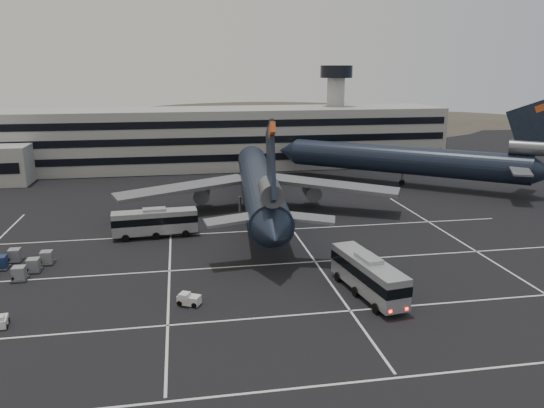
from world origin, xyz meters
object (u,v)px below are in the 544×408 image
Objects in this scene: bus_far at (155,221)px; tug_a at (1,321)px; trijet_main at (259,185)px; uld_cluster at (17,264)px; bus_near at (368,274)px.

tug_a is (-13.31, -25.35, -1.76)m from bus_far.
trijet_main reaches higher than uld_cluster.
tug_a is 0.23× the size of uld_cluster.
trijet_main is 27.57× the size of tug_a.
bus_near reaches higher than tug_a.
trijet_main is at bearing 92.89° from bus_near.
trijet_main is at bearing -68.18° from bus_far.
bus_near is at bearing -141.21° from bus_far.
tug_a is at bearing -126.48° from trijet_main.
tug_a is (-29.64, -33.50, -4.70)m from trijet_main.
bus_far is at bearing 53.87° from tug_a.
bus_far is (-23.11, 24.35, -0.08)m from bus_near.
uld_cluster is (-2.58, 14.92, 0.25)m from tug_a.
trijet_main is 6.45× the size of uld_cluster.
trijet_main reaches higher than tug_a.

